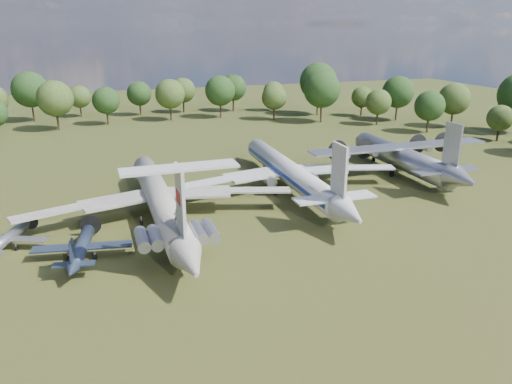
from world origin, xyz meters
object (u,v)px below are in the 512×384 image
object	(u,v)px
tu104_jet	(290,177)
person_on_il62	(177,216)
il62_airliner	(160,204)
an12_transport	(401,161)
small_prop_west	(82,250)
small_prop_northwest	(6,242)

from	to	relation	value
tu104_jet	person_on_il62	bearing A→B (deg)	-136.61
person_on_il62	il62_airliner	bearing A→B (deg)	-103.11
il62_airliner	tu104_jet	xyz separation A→B (m)	(21.68, 6.47, 0.03)
an12_transport	tu104_jet	bearing A→B (deg)	-173.20
tu104_jet	an12_transport	distance (m)	22.70
small_prop_west	small_prop_northwest	xyz separation A→B (m)	(-8.59, 5.77, -0.16)
tu104_jet	il62_airliner	bearing A→B (deg)	-162.65
small_prop_west	person_on_il62	xyz separation A→B (m)	(10.37, -4.46, 4.56)
il62_airliner	tu104_jet	size ratio (longest dim) A/B	1.01
il62_airliner	small_prop_northwest	xyz separation A→B (m)	(-18.90, -3.23, -1.44)
person_on_il62	an12_transport	bearing A→B (deg)	-166.45
small_prop_northwest	an12_transport	bearing A→B (deg)	32.77
small_prop_west	small_prop_northwest	distance (m)	10.35
small_prop_west	tu104_jet	bearing A→B (deg)	35.08
tu104_jet	person_on_il62	distance (m)	29.58
tu104_jet	small_prop_west	size ratio (longest dim) A/B	3.17
small_prop_west	person_on_il62	distance (m)	12.17
person_on_il62	small_prop_northwest	bearing A→B (deg)	-41.71
an12_transport	il62_airliner	bearing A→B (deg)	-168.07
tu104_jet	small_prop_northwest	bearing A→B (deg)	-165.83
small_prop_northwest	il62_airliner	bearing A→B (deg)	31.53
an12_transport	person_on_il62	xyz separation A→B (m)	(-44.18, -22.43, 3.16)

